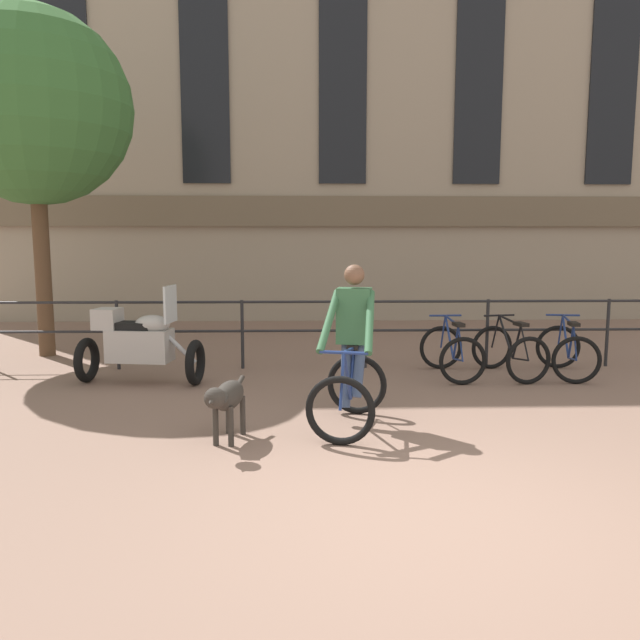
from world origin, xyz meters
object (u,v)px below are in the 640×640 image
parked_motorcycle (139,343)px  parked_bicycle_mid_right (567,351)px  parked_bicycle_mid_left (509,352)px  cyclist_with_bike (351,354)px  dog (227,398)px  parked_bicycle_near_lamp (451,352)px

parked_motorcycle → parked_bicycle_mid_right: bearing=-78.9°
parked_motorcycle → parked_bicycle_mid_left: parked_motorcycle is taller
parked_bicycle_mid_right → parked_motorcycle: bearing=12.5°
parked_bicycle_mid_left → cyclist_with_bike: bearing=32.7°
cyclist_with_bike → parked_motorcycle: (-2.73, 1.97, -0.20)m
dog → parked_motorcycle: bearing=132.4°
parked_bicycle_mid_right → dog: bearing=41.3°
parked_bicycle_mid_left → parked_bicycle_mid_right: size_ratio=1.00×
cyclist_with_bike → parked_bicycle_mid_left: (2.46, 2.27, -0.41)m
parked_motorcycle → parked_bicycle_near_lamp: parked_motorcycle is taller
cyclist_with_bike → parked_bicycle_near_lamp: 2.82m
parked_bicycle_near_lamp → parked_bicycle_mid_left: 0.84m
parked_motorcycle → dog: bearing=-141.3°
parked_bicycle_near_lamp → parked_bicycle_mid_right: size_ratio=0.95×
cyclist_with_bike → parked_bicycle_mid_left: 3.37m
dog → cyclist_with_bike: bearing=35.4°
cyclist_with_bike → dog: (-1.25, -0.54, -0.32)m
cyclist_with_bike → dog: bearing=-143.0°
dog → parked_bicycle_mid_left: bearing=49.1°
dog → parked_bicycle_mid_left: parked_bicycle_mid_left is taller
dog → parked_bicycle_mid_left: 4.66m
parked_motorcycle → parked_bicycle_near_lamp: bearing=-77.8°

